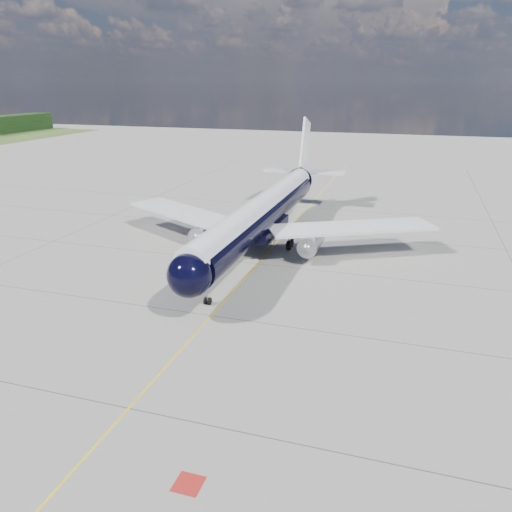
# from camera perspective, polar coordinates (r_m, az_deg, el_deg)

# --- Properties ---
(ground) EXTENTS (320.00, 320.00, 0.00)m
(ground) POSITION_cam_1_polar(r_m,az_deg,el_deg) (65.82, 1.48, 0.55)
(ground) COLOR gray
(ground) RESTS_ON ground
(taxiway_centerline) EXTENTS (0.16, 160.00, 0.01)m
(taxiway_centerline) POSITION_cam_1_polar(r_m,az_deg,el_deg) (61.30, 0.19, -0.89)
(taxiway_centerline) COLOR yellow
(taxiway_centerline) RESTS_ON ground
(red_marking) EXTENTS (1.60, 1.60, 0.01)m
(red_marking) POSITION_cam_1_polar(r_m,az_deg,el_deg) (30.91, -7.73, -24.40)
(red_marking) COLOR maroon
(red_marking) RESTS_ON ground
(main_airliner) EXTENTS (44.29, 53.77, 15.57)m
(main_airliner) POSITION_cam_1_polar(r_m,az_deg,el_deg) (66.49, 0.99, 5.10)
(main_airliner) COLOR black
(main_airliner) RESTS_ON ground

